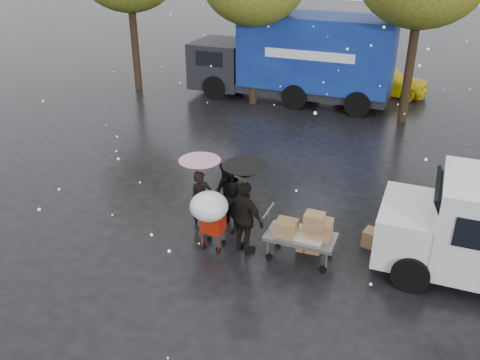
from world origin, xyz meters
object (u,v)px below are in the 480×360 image
at_px(person_pink, 201,200).
at_px(yellow_taxi, 383,79).
at_px(person_black, 245,218).
at_px(blue_truck, 296,58).
at_px(vendor_cart, 305,231).
at_px(shopping_cart, 210,209).

height_order(person_pink, yellow_taxi, person_pink).
relative_size(person_pink, person_black, 0.85).
bearing_deg(yellow_taxi, blue_truck, 131.15).
relative_size(person_pink, blue_truck, 0.18).
bearing_deg(person_pink, blue_truck, 41.65).
height_order(vendor_cart, blue_truck, blue_truck).
bearing_deg(shopping_cart, person_black, 17.42).
distance_m(person_black, blue_truck, 11.51).
xyz_separation_m(person_black, blue_truck, (-2.15, 11.27, 0.89)).
height_order(vendor_cart, shopping_cart, shopping_cart).
bearing_deg(vendor_cart, blue_truck, 107.28).
relative_size(blue_truck, yellow_taxi, 2.14).
bearing_deg(shopping_cart, blue_truck, 97.01).
xyz_separation_m(blue_truck, yellow_taxi, (3.29, 2.28, -1.10)).
bearing_deg(person_black, shopping_cart, 38.94).
relative_size(shopping_cart, blue_truck, 0.18).
bearing_deg(person_black, blue_truck, -57.68).
bearing_deg(blue_truck, shopping_cart, -82.99).
relative_size(shopping_cart, yellow_taxi, 0.38).
bearing_deg(person_black, vendor_cart, -149.44).
bearing_deg(blue_truck, yellow_taxi, 34.63).
relative_size(vendor_cart, shopping_cart, 1.04).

